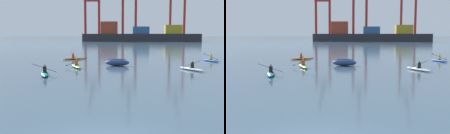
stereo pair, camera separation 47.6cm
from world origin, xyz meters
The scene contains 10 objects.
container_barge centered at (5.11, 123.67, 2.78)m, with size 52.95×9.56×8.99m.
gantry_crane_west centered at (-18.12, 132.36, 16.04)m, with size 8.03×17.49×32.26m.
gantry_crane_west_mid centered at (0.15, 129.70, 17.67)m, with size 7.43×17.16×38.44m.
gantry_crane_east_mid centered at (24.15, 137.07, 19.41)m, with size 8.20×19.26×38.95m.
capsized_dinghy centered at (-0.54, 22.52, 0.35)m, with size 2.60×1.11×0.76m.
kayak_blue centered at (11.04, 28.44, 0.17)m, with size 2.06×3.40×1.06m.
kayak_white centered at (6.74, 19.20, 0.17)m, with size 2.17×3.27×0.97m.
kayak_orange centered at (-6.82, 29.79, 0.17)m, with size 3.14×2.42×1.06m.
kayak_lime centered at (-4.71, 20.66, 0.17)m, with size 2.03×3.37×1.04m.
kayak_teal centered at (-6.33, 15.09, 0.17)m, with size 2.09×3.43×1.06m.
Camera 2 is at (1.35, -8.19, 3.48)m, focal length 45.59 mm.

